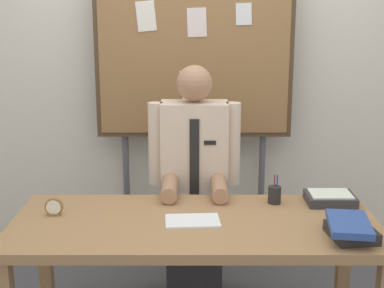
{
  "coord_description": "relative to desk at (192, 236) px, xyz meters",
  "views": [
    {
      "loc": [
        -0.01,
        -2.6,
        1.79
      ],
      "look_at": [
        0.0,
        0.19,
        1.09
      ],
      "focal_mm": 51.84,
      "sensor_mm": 36.0,
      "label": 1
    }
  ],
  "objects": [
    {
      "name": "back_wall",
      "position": [
        0.0,
        1.3,
        0.69
      ],
      "size": [
        6.4,
        0.08,
        2.7
      ],
      "primitive_type": "cube",
      "color": "silver",
      "rests_on": "ground_plane"
    },
    {
      "name": "desk",
      "position": [
        0.0,
        0.0,
        0.0
      ],
      "size": [
        1.84,
        0.79,
        0.74
      ],
      "color": "#9E754C",
      "rests_on": "ground_plane"
    },
    {
      "name": "person",
      "position": [
        0.0,
        0.62,
        0.02
      ],
      "size": [
        0.55,
        0.56,
        1.46
      ],
      "color": "#2D2D33",
      "rests_on": "ground_plane"
    },
    {
      "name": "bulletin_board",
      "position": [
        -0.0,
        1.09,
        0.79
      ],
      "size": [
        1.32,
        0.09,
        2.03
      ],
      "color": "#4C3823",
      "rests_on": "ground_plane"
    },
    {
      "name": "book_stack",
      "position": [
        0.72,
        -0.21,
        0.13
      ],
      "size": [
        0.24,
        0.32,
        0.09
      ],
      "color": "#262626",
      "rests_on": "desk"
    },
    {
      "name": "open_notebook",
      "position": [
        -0.01,
        -0.02,
        0.09
      ],
      "size": [
        0.28,
        0.2,
        0.01
      ],
      "primitive_type": "cube",
      "rotation": [
        0.0,
        0.0,
        0.06
      ],
      "color": "white",
      "rests_on": "desk"
    },
    {
      "name": "desk_clock",
      "position": [
        -0.72,
        0.07,
        0.12
      ],
      "size": [
        0.09,
        0.04,
        0.09
      ],
      "color": "olive",
      "rests_on": "desk"
    },
    {
      "name": "pen_holder",
      "position": [
        0.44,
        0.26,
        0.13
      ],
      "size": [
        0.07,
        0.07,
        0.16
      ],
      "color": "#262626",
      "rests_on": "desk"
    },
    {
      "name": "paper_tray",
      "position": [
        0.74,
        0.26,
        0.11
      ],
      "size": [
        0.26,
        0.2,
        0.06
      ],
      "color": "#333338",
      "rests_on": "desk"
    }
  ]
}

